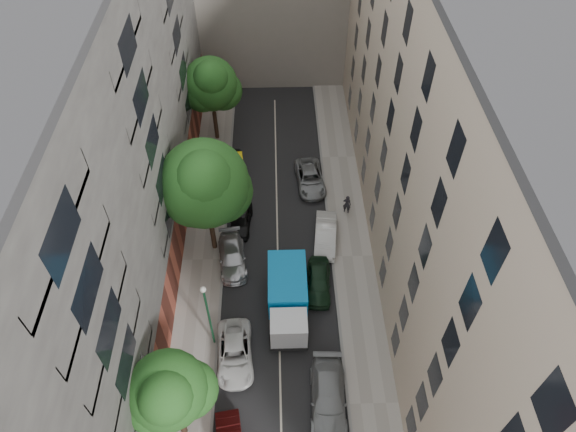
{
  "coord_description": "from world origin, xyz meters",
  "views": [
    {
      "loc": [
        0.09,
        -22.95,
        30.17
      ],
      "look_at": [
        0.72,
        -1.17,
        6.0
      ],
      "focal_mm": 32.0,
      "sensor_mm": 36.0,
      "label": 1
    }
  ],
  "objects_px": {
    "car_left_5": "(233,169)",
    "tree_mid": "(206,186)",
    "tarp_truck": "(288,298)",
    "tree_near": "(170,393)",
    "car_left_2": "(235,353)",
    "car_left_3": "(232,257)",
    "car_right_1": "(328,397)",
    "car_right_3": "(325,235)",
    "car_right_4": "(310,178)",
    "car_left_4": "(241,219)",
    "tree_far": "(212,86)",
    "lamp_post": "(208,310)",
    "car_right_2": "(319,282)",
    "pedestrian": "(347,204)"
  },
  "relations": [
    {
      "from": "car_left_5",
      "to": "tree_mid",
      "type": "distance_m",
      "value": 9.89
    },
    {
      "from": "tarp_truck",
      "to": "tree_near",
      "type": "height_order",
      "value": "tree_near"
    },
    {
      "from": "car_left_2",
      "to": "car_left_3",
      "type": "height_order",
      "value": "car_left_3"
    },
    {
      "from": "car_right_1",
      "to": "tarp_truck",
      "type": "bearing_deg",
      "value": 111.77
    },
    {
      "from": "car_right_3",
      "to": "car_right_4",
      "type": "bearing_deg",
      "value": 103.57
    },
    {
      "from": "car_left_5",
      "to": "tree_mid",
      "type": "bearing_deg",
      "value": -104.2
    },
    {
      "from": "car_left_4",
      "to": "tree_far",
      "type": "relative_size",
      "value": 0.47
    },
    {
      "from": "car_left_5",
      "to": "car_right_1",
      "type": "bearing_deg",
      "value": -79.14
    },
    {
      "from": "tarp_truck",
      "to": "car_right_1",
      "type": "distance_m",
      "value": 6.79
    },
    {
      "from": "car_right_1",
      "to": "lamp_post",
      "type": "height_order",
      "value": "lamp_post"
    },
    {
      "from": "tree_far",
      "to": "car_right_3",
      "type": "bearing_deg",
      "value": -54.32
    },
    {
      "from": "tarp_truck",
      "to": "tree_mid",
      "type": "distance_m",
      "value": 9.06
    },
    {
      "from": "car_right_3",
      "to": "tree_far",
      "type": "distance_m",
      "value": 15.92
    },
    {
      "from": "car_left_5",
      "to": "tree_mid",
      "type": "relative_size",
      "value": 0.46
    },
    {
      "from": "tarp_truck",
      "to": "car_right_1",
      "type": "xyz_separation_m",
      "value": [
        2.2,
        -6.37,
        -0.84
      ]
    },
    {
      "from": "car_right_2",
      "to": "tree_mid",
      "type": "distance_m",
      "value": 10.13
    },
    {
      "from": "car_left_3",
      "to": "pedestrian",
      "type": "bearing_deg",
      "value": 20.4
    },
    {
      "from": "car_right_3",
      "to": "lamp_post",
      "type": "xyz_separation_m",
      "value": [
        -7.8,
        -8.29,
        3.24
      ]
    },
    {
      "from": "tree_far",
      "to": "lamp_post",
      "type": "distance_m",
      "value": 20.68
    },
    {
      "from": "tarp_truck",
      "to": "car_right_2",
      "type": "distance_m",
      "value": 2.99
    },
    {
      "from": "tree_mid",
      "to": "pedestrian",
      "type": "xyz_separation_m",
      "value": [
        10.09,
        3.36,
        -5.55
      ]
    },
    {
      "from": "car_left_2",
      "to": "car_left_5",
      "type": "xyz_separation_m",
      "value": [
        -0.8,
        16.8,
        0.08
      ]
    },
    {
      "from": "tree_near",
      "to": "tree_far",
      "type": "distance_m",
      "value": 26.29
    },
    {
      "from": "car_left_2",
      "to": "car_left_4",
      "type": "bearing_deg",
      "value": 86.07
    },
    {
      "from": "car_left_4",
      "to": "pedestrian",
      "type": "bearing_deg",
      "value": 12.19
    },
    {
      "from": "car_left_4",
      "to": "car_right_1",
      "type": "height_order",
      "value": "car_right_1"
    },
    {
      "from": "car_right_4",
      "to": "tree_mid",
      "type": "height_order",
      "value": "tree_mid"
    },
    {
      "from": "car_right_1",
      "to": "car_right_2",
      "type": "height_order",
      "value": "car_right_1"
    },
    {
      "from": "car_left_5",
      "to": "car_right_2",
      "type": "relative_size",
      "value": 1.09
    },
    {
      "from": "car_left_3",
      "to": "car_right_1",
      "type": "height_order",
      "value": "car_right_1"
    },
    {
      "from": "car_left_2",
      "to": "tree_far",
      "type": "distance_m",
      "value": 22.4
    },
    {
      "from": "tree_near",
      "to": "car_left_3",
      "type": "bearing_deg",
      "value": 80.02
    },
    {
      "from": "tree_near",
      "to": "car_left_5",
      "type": "bearing_deg",
      "value": 85.1
    },
    {
      "from": "car_left_4",
      "to": "tree_near",
      "type": "xyz_separation_m",
      "value": [
        -2.63,
        -15.79,
        4.96
      ]
    },
    {
      "from": "car_left_3",
      "to": "pedestrian",
      "type": "distance_m",
      "value": 9.93
    },
    {
      "from": "car_right_3",
      "to": "car_left_3",
      "type": "bearing_deg",
      "value": -159.14
    },
    {
      "from": "tarp_truck",
      "to": "pedestrian",
      "type": "bearing_deg",
      "value": 61.15
    },
    {
      "from": "car_right_1",
      "to": "tree_near",
      "type": "relative_size",
      "value": 0.65
    },
    {
      "from": "car_right_1",
      "to": "tree_near",
      "type": "height_order",
      "value": "tree_near"
    },
    {
      "from": "car_right_2",
      "to": "car_right_3",
      "type": "bearing_deg",
      "value": 83.3
    },
    {
      "from": "car_right_3",
      "to": "car_right_1",
      "type": "bearing_deg",
      "value": -87.47
    },
    {
      "from": "tree_far",
      "to": "tarp_truck",
      "type": "bearing_deg",
      "value": -72.36
    },
    {
      "from": "lamp_post",
      "to": "car_left_5",
      "type": "bearing_deg",
      "value": 87.81
    },
    {
      "from": "car_right_1",
      "to": "car_right_3",
      "type": "bearing_deg",
      "value": 89.03
    },
    {
      "from": "car_left_3",
      "to": "car_right_3",
      "type": "relative_size",
      "value": 1.04
    },
    {
      "from": "car_left_2",
      "to": "car_left_3",
      "type": "bearing_deg",
      "value": 89.75
    },
    {
      "from": "car_left_4",
      "to": "tree_mid",
      "type": "height_order",
      "value": "tree_mid"
    },
    {
      "from": "car_right_3",
      "to": "tree_far",
      "type": "height_order",
      "value": "tree_far"
    },
    {
      "from": "pedestrian",
      "to": "car_right_3",
      "type": "bearing_deg",
      "value": 76.12
    },
    {
      "from": "car_right_2",
      "to": "tree_near",
      "type": "xyz_separation_m",
      "value": [
        -8.23,
        -9.79,
        4.92
      ]
    }
  ]
}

